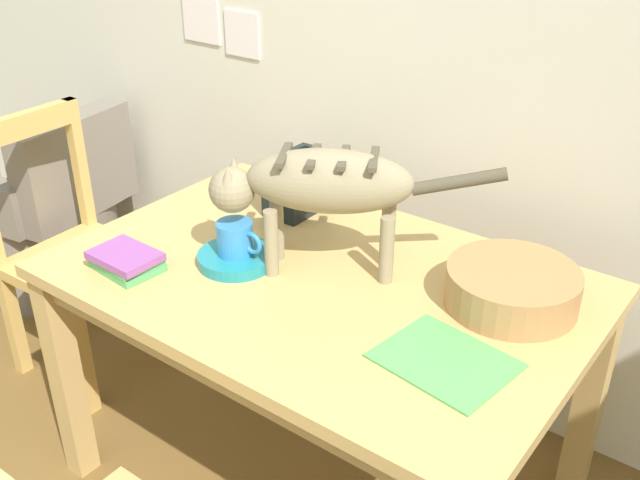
{
  "coord_description": "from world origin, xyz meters",
  "views": [
    {
      "loc": [
        0.96,
        0.15,
        1.68
      ],
      "look_at": [
        -0.0,
        1.42,
        0.83
      ],
      "focal_mm": 41.08,
      "sensor_mm": 36.0,
      "label": 1
    }
  ],
  "objects_px": {
    "toaster": "(299,183)",
    "wicker_armchair": "(51,226)",
    "cat": "(319,186)",
    "coffee_mug": "(236,238)",
    "saucer_bowl": "(236,258)",
    "wicker_basket": "(512,287)",
    "dining_table": "(320,303)",
    "magazine": "(445,361)",
    "book_stack": "(126,260)",
    "wooden_chair_far": "(73,253)"
  },
  "relations": [
    {
      "from": "book_stack",
      "to": "wicker_armchair",
      "type": "bearing_deg",
      "value": 156.55
    },
    {
      "from": "toaster",
      "to": "wooden_chair_far",
      "type": "distance_m",
      "value": 0.9
    },
    {
      "from": "saucer_bowl",
      "to": "magazine",
      "type": "height_order",
      "value": "saucer_bowl"
    },
    {
      "from": "dining_table",
      "to": "cat",
      "type": "xyz_separation_m",
      "value": [
        -0.02,
        0.02,
        0.32
      ]
    },
    {
      "from": "magazine",
      "to": "toaster",
      "type": "relative_size",
      "value": 1.35
    },
    {
      "from": "toaster",
      "to": "wicker_basket",
      "type": "bearing_deg",
      "value": -8.33
    },
    {
      "from": "saucer_bowl",
      "to": "wicker_basket",
      "type": "xyz_separation_m",
      "value": [
        0.65,
        0.25,
        0.03
      ]
    },
    {
      "from": "book_stack",
      "to": "toaster",
      "type": "distance_m",
      "value": 0.56
    },
    {
      "from": "coffee_mug",
      "to": "toaster",
      "type": "relative_size",
      "value": 0.68
    },
    {
      "from": "dining_table",
      "to": "book_stack",
      "type": "distance_m",
      "value": 0.51
    },
    {
      "from": "dining_table",
      "to": "saucer_bowl",
      "type": "relative_size",
      "value": 6.64
    },
    {
      "from": "wicker_armchair",
      "to": "cat",
      "type": "bearing_deg",
      "value": -106.89
    },
    {
      "from": "magazine",
      "to": "book_stack",
      "type": "height_order",
      "value": "book_stack"
    },
    {
      "from": "saucer_bowl",
      "to": "wicker_armchair",
      "type": "relative_size",
      "value": 0.26
    },
    {
      "from": "coffee_mug",
      "to": "wicker_basket",
      "type": "xyz_separation_m",
      "value": [
        0.65,
        0.25,
        -0.03
      ]
    },
    {
      "from": "dining_table",
      "to": "saucer_bowl",
      "type": "bearing_deg",
      "value": -158.15
    },
    {
      "from": "cat",
      "to": "coffee_mug",
      "type": "relative_size",
      "value": 4.69
    },
    {
      "from": "coffee_mug",
      "to": "book_stack",
      "type": "distance_m",
      "value": 0.29
    },
    {
      "from": "book_stack",
      "to": "wooden_chair_far",
      "type": "height_order",
      "value": "wooden_chair_far"
    },
    {
      "from": "cat",
      "to": "wicker_basket",
      "type": "height_order",
      "value": "cat"
    },
    {
      "from": "wicker_armchair",
      "to": "toaster",
      "type": "bearing_deg",
      "value": -98.0
    },
    {
      "from": "wicker_armchair",
      "to": "dining_table",
      "type": "bearing_deg",
      "value": -107.64
    },
    {
      "from": "coffee_mug",
      "to": "toaster",
      "type": "distance_m",
      "value": 0.36
    },
    {
      "from": "toaster",
      "to": "wicker_armchair",
      "type": "bearing_deg",
      "value": -178.89
    },
    {
      "from": "coffee_mug",
      "to": "dining_table",
      "type": "bearing_deg",
      "value": 22.16
    },
    {
      "from": "dining_table",
      "to": "wicker_basket",
      "type": "relative_size",
      "value": 4.27
    },
    {
      "from": "book_stack",
      "to": "toaster",
      "type": "height_order",
      "value": "toaster"
    },
    {
      "from": "dining_table",
      "to": "cat",
      "type": "bearing_deg",
      "value": 129.67
    },
    {
      "from": "saucer_bowl",
      "to": "wooden_chair_far",
      "type": "xyz_separation_m",
      "value": [
        -0.84,
        0.06,
        -0.29
      ]
    },
    {
      "from": "book_stack",
      "to": "toaster",
      "type": "relative_size",
      "value": 0.93
    },
    {
      "from": "saucer_bowl",
      "to": "wooden_chair_far",
      "type": "bearing_deg",
      "value": 175.99
    },
    {
      "from": "saucer_bowl",
      "to": "book_stack",
      "type": "relative_size",
      "value": 1.08
    },
    {
      "from": "dining_table",
      "to": "saucer_bowl",
      "type": "xyz_separation_m",
      "value": [
        -0.21,
        -0.08,
        0.1
      ]
    },
    {
      "from": "dining_table",
      "to": "toaster",
      "type": "xyz_separation_m",
      "value": [
        -0.28,
        0.27,
        0.17
      ]
    },
    {
      "from": "wicker_basket",
      "to": "wooden_chair_far",
      "type": "xyz_separation_m",
      "value": [
        -1.49,
        -0.19,
        -0.33
      ]
    },
    {
      "from": "dining_table",
      "to": "book_stack",
      "type": "relative_size",
      "value": 7.16
    },
    {
      "from": "cat",
      "to": "magazine",
      "type": "distance_m",
      "value": 0.52
    },
    {
      "from": "saucer_bowl",
      "to": "wooden_chair_far",
      "type": "relative_size",
      "value": 0.22
    },
    {
      "from": "book_stack",
      "to": "wicker_armchair",
      "type": "xyz_separation_m",
      "value": [
        -1.19,
        0.52,
        -0.48
      ]
    },
    {
      "from": "saucer_bowl",
      "to": "wicker_armchair",
      "type": "xyz_separation_m",
      "value": [
        -1.4,
        0.33,
        -0.47
      ]
    },
    {
      "from": "magazine",
      "to": "wicker_basket",
      "type": "bearing_deg",
      "value": 94.7
    },
    {
      "from": "toaster",
      "to": "wicker_armchair",
      "type": "relative_size",
      "value": 0.26
    },
    {
      "from": "wicker_basket",
      "to": "coffee_mug",
      "type": "bearing_deg",
      "value": -159.32
    },
    {
      "from": "cat",
      "to": "wooden_chair_far",
      "type": "relative_size",
      "value": 0.7
    },
    {
      "from": "coffee_mug",
      "to": "toaster",
      "type": "height_order",
      "value": "toaster"
    },
    {
      "from": "cat",
      "to": "magazine",
      "type": "xyz_separation_m",
      "value": [
        0.45,
        -0.15,
        -0.23
      ]
    },
    {
      "from": "cat",
      "to": "wicker_armchair",
      "type": "relative_size",
      "value": 0.82
    },
    {
      "from": "wicker_basket",
      "to": "wicker_armchair",
      "type": "bearing_deg",
      "value": 177.76
    },
    {
      "from": "wooden_chair_far",
      "to": "cat",
      "type": "bearing_deg",
      "value": 90.97
    },
    {
      "from": "toaster",
      "to": "wicker_armchair",
      "type": "xyz_separation_m",
      "value": [
        -1.33,
        -0.03,
        -0.54
      ]
    }
  ]
}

